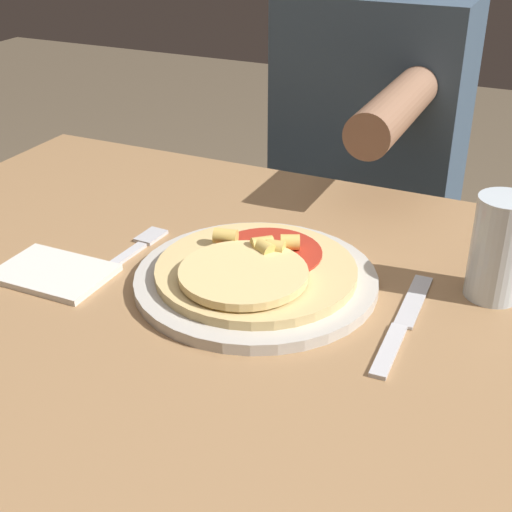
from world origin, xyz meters
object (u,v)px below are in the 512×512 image
Objects in this scene: dining_table at (233,370)px; pizza at (254,269)px; knife at (402,324)px; drinking_glass at (499,248)px; plate at (256,280)px; person_diner at (370,155)px; fork at (130,252)px.

pizza is at bearing 62.82° from dining_table.
knife is 1.73× the size of drinking_glass.
plate is 0.26× the size of person_diner.
dining_table is 0.23m from knife.
fork is 1.38× the size of drinking_glass.
knife is (0.37, -0.02, 0.00)m from fork.
dining_table is 0.98× the size of person_diner.
fork is at bearing -168.50° from drinking_glass.
person_diner is at bearing 119.83° from drinking_glass.
drinking_glass is at bearing 54.02° from knife.
dining_table is 0.14m from pizza.
person_diner is at bearing 77.31° from fork.
pizza is 1.12× the size of knife.
person_diner reaches higher than plate.
pizza is 0.65m from person_diner.
plate is 0.64m from person_diner.
plate is (0.02, 0.04, 0.12)m from dining_table.
dining_table is 8.98× the size of drinking_glass.
dining_table is 0.21m from fork.
plate is at bearing 175.82° from knife.
drinking_glass reaches higher than dining_table.
plate reaches higher than knife.
pizza reaches higher than dining_table.
plate reaches higher than fork.
person_diner is (-0.31, 0.54, -0.11)m from drinking_glass.
drinking_glass is at bearing -60.17° from person_diner.
person_diner is at bearing 109.52° from knife.
person_diner is at bearing 93.89° from pizza.
person_diner reaches higher than pizza.
drinking_glass is at bearing 20.76° from pizza.
fork reaches higher than dining_table.
knife is 0.70m from person_diner.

